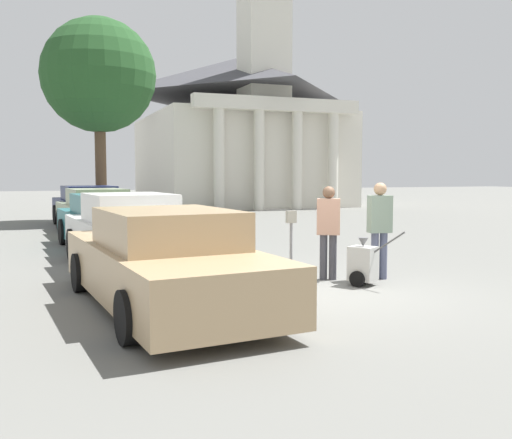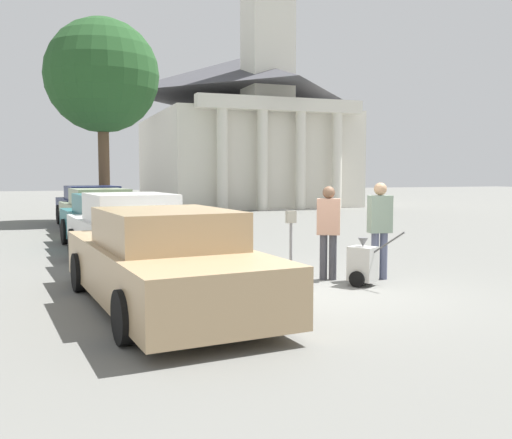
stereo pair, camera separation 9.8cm
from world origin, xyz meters
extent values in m
plane|color=slate|center=(0.00, 0.00, 0.00)|extent=(120.00, 120.00, 0.00)
cube|color=tan|center=(-2.73, -0.09, 0.55)|extent=(2.43, 5.46, 0.74)
cube|color=tan|center=(-2.71, -0.30, 1.18)|extent=(1.90, 2.38, 0.53)
cylinder|color=black|center=(-3.83, 1.45, 0.32)|extent=(0.24, 0.65, 0.64)
cylinder|color=black|center=(-1.96, 1.64, 0.32)|extent=(0.24, 0.65, 0.64)
cylinder|color=black|center=(-3.51, -1.81, 0.32)|extent=(0.24, 0.65, 0.64)
cylinder|color=black|center=(-1.63, -1.63, 0.32)|extent=(0.24, 0.65, 0.64)
cube|color=silver|center=(-2.73, 3.58, 0.59)|extent=(2.24, 4.97, 0.79)
cube|color=silver|center=(-2.71, 3.39, 1.27)|extent=(1.76, 2.17, 0.56)
cylinder|color=black|center=(-3.75, 4.98, 0.36)|extent=(0.25, 0.74, 0.73)
cylinder|color=black|center=(-2.01, 5.15, 0.36)|extent=(0.25, 0.74, 0.73)
cylinder|color=black|center=(-3.46, 2.01, 0.36)|extent=(0.25, 0.74, 0.73)
cylinder|color=black|center=(-1.72, 2.18, 0.36)|extent=(0.25, 0.74, 0.73)
cube|color=#23666B|center=(-2.73, 6.71, 0.57)|extent=(2.42, 5.12, 0.76)
cube|color=#23666B|center=(-2.71, 6.52, 1.19)|extent=(1.91, 2.24, 0.48)
cylinder|color=black|center=(-3.83, 8.15, 0.35)|extent=(0.25, 0.72, 0.71)
cylinder|color=black|center=(-1.93, 8.34, 0.35)|extent=(0.25, 0.72, 0.71)
cylinder|color=black|center=(-3.53, 5.09, 0.35)|extent=(0.25, 0.72, 0.71)
cylinder|color=black|center=(-1.63, 5.28, 0.35)|extent=(0.25, 0.72, 0.71)
cube|color=gray|center=(-2.73, 10.46, 0.59)|extent=(2.30, 5.19, 0.77)
cube|color=gray|center=(-2.71, 10.26, 1.22)|extent=(1.80, 2.26, 0.50)
cylinder|color=black|center=(-3.77, 11.92, 0.38)|extent=(0.25, 0.77, 0.75)
cylinder|color=black|center=(-2.00, 12.10, 0.38)|extent=(0.25, 0.77, 0.75)
cylinder|color=black|center=(-3.47, 8.82, 0.38)|extent=(0.25, 0.77, 0.75)
cylinder|color=black|center=(-1.69, 8.99, 0.38)|extent=(0.25, 0.77, 0.75)
cube|color=#19234C|center=(-2.73, 13.50, 0.61)|extent=(2.41, 5.04, 0.80)
cube|color=#19234C|center=(-2.71, 13.31, 1.25)|extent=(1.90, 2.20, 0.50)
cylinder|color=black|center=(-3.83, 14.91, 0.37)|extent=(0.25, 0.76, 0.75)
cylinder|color=black|center=(-1.93, 15.09, 0.37)|extent=(0.25, 0.76, 0.75)
cylinder|color=black|center=(-3.53, 11.90, 0.37)|extent=(0.25, 0.76, 0.75)
cylinder|color=black|center=(-1.64, 12.09, 0.37)|extent=(0.25, 0.76, 0.75)
cylinder|color=slate|center=(-0.19, 1.00, 0.53)|extent=(0.05, 0.05, 1.07)
cube|color=gray|center=(-0.19, 1.00, 1.18)|extent=(0.18, 0.09, 0.22)
cylinder|color=#3F3F47|center=(0.61, 0.91, 0.42)|extent=(0.14, 0.14, 0.84)
cylinder|color=#3F3F47|center=(0.46, 1.00, 0.42)|extent=(0.14, 0.14, 0.84)
cube|color=tan|center=(0.54, 0.96, 1.17)|extent=(0.47, 0.40, 0.66)
sphere|color=brown|center=(0.54, 0.96, 1.61)|extent=(0.23, 0.23, 0.23)
cylinder|color=#515670|center=(1.52, 0.64, 0.43)|extent=(0.14, 0.14, 0.87)
cylinder|color=#515670|center=(1.35, 0.67, 0.43)|extent=(0.14, 0.14, 0.87)
cube|color=gray|center=(1.44, 0.66, 1.21)|extent=(0.45, 0.29, 0.69)
sphere|color=tan|center=(1.44, 0.66, 1.67)|extent=(0.23, 0.23, 0.23)
cube|color=#B2B2AD|center=(0.85, 0.25, 0.38)|extent=(0.54, 0.56, 0.60)
cone|color=#59595B|center=(0.85, 0.25, 0.76)|extent=(0.18, 0.18, 0.16)
cylinder|color=#4C4C4C|center=(1.09, -0.15, 0.78)|extent=(0.34, 0.52, 0.43)
cylinder|color=black|center=(0.67, 0.14, 0.14)|extent=(0.19, 0.26, 0.28)
cylinder|color=black|center=(1.03, 0.37, 0.14)|extent=(0.19, 0.26, 0.28)
cube|color=silver|center=(7.53, 26.59, 2.76)|extent=(10.98, 12.54, 5.52)
pyramid|color=#424247|center=(7.53, 26.59, 8.00)|extent=(11.20, 12.79, 2.48)
cylinder|color=silver|center=(4.23, 19.72, 2.62)|extent=(0.56, 0.56, 5.24)
cylinder|color=silver|center=(6.43, 19.72, 2.62)|extent=(0.56, 0.56, 5.24)
cylinder|color=silver|center=(8.62, 19.72, 2.62)|extent=(0.56, 0.56, 5.24)
cylinder|color=silver|center=(10.82, 19.72, 2.62)|extent=(0.56, 0.56, 5.24)
cube|color=silver|center=(7.53, 19.72, 5.59)|extent=(9.34, 0.70, 0.70)
cube|color=silver|center=(7.53, 21.82, 10.05)|extent=(2.40, 2.40, 9.06)
cylinder|color=brown|center=(-2.07, 15.37, 1.96)|extent=(0.44, 0.44, 3.92)
sphere|color=#234C23|center=(-2.07, 15.37, 5.83)|extent=(4.50, 4.50, 4.50)
camera|label=1|loc=(-4.41, -8.29, 1.96)|focal=40.00mm
camera|label=2|loc=(-4.32, -8.33, 1.96)|focal=40.00mm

